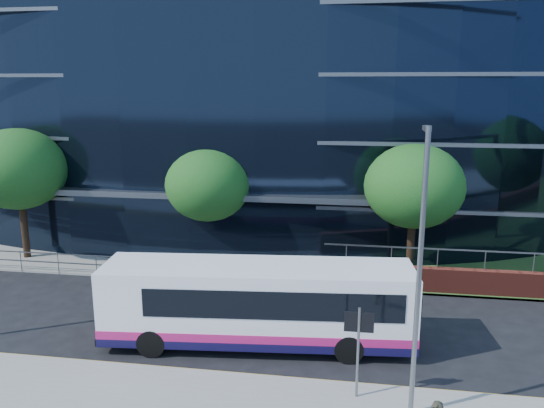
% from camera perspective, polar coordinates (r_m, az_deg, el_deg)
% --- Properties ---
extents(ground, '(200.00, 200.00, 0.00)m').
position_cam_1_polar(ground, '(18.75, -5.46, -16.51)').
color(ground, black).
rests_on(ground, ground).
extents(kerb, '(80.00, 0.25, 0.16)m').
position_cam_1_polar(kerb, '(17.87, -6.29, -17.81)').
color(kerb, gray).
rests_on(kerb, ground).
extents(yellow_line_outer, '(80.00, 0.08, 0.01)m').
position_cam_1_polar(yellow_line_outer, '(18.08, -6.11, -17.70)').
color(yellow_line_outer, gold).
rests_on(yellow_line_outer, ground).
extents(yellow_line_inner, '(80.00, 0.08, 0.01)m').
position_cam_1_polar(yellow_line_inner, '(18.20, -5.98, -17.46)').
color(yellow_line_inner, gold).
rests_on(yellow_line_inner, ground).
extents(far_forecourt, '(50.00, 8.00, 0.10)m').
position_cam_1_polar(far_forecourt, '(30.10, -11.44, -5.12)').
color(far_forecourt, gray).
rests_on(far_forecourt, ground).
extents(glass_office, '(44.00, 23.10, 16.00)m').
position_cam_1_polar(glass_office, '(37.60, -3.81, 10.95)').
color(glass_office, black).
rests_on(glass_office, ground).
extents(guard_railings, '(24.00, 0.05, 1.10)m').
position_cam_1_polar(guard_railings, '(27.18, -18.40, -5.77)').
color(guard_railings, slate).
rests_on(guard_railings, ground).
extents(street_sign, '(0.85, 0.09, 2.80)m').
position_cam_1_polar(street_sign, '(15.87, 9.30, -13.59)').
color(street_sign, slate).
rests_on(street_sign, pavement_near).
extents(tree_far_a, '(4.95, 4.95, 6.98)m').
position_cam_1_polar(tree_far_a, '(30.50, -25.63, 3.40)').
color(tree_far_a, black).
rests_on(tree_far_a, ground).
extents(tree_far_b, '(4.29, 4.29, 6.05)m').
position_cam_1_polar(tree_far_b, '(26.79, -6.89, 2.02)').
color(tree_far_b, black).
rests_on(tree_far_b, ground).
extents(tree_far_c, '(4.62, 4.62, 6.51)m').
position_cam_1_polar(tree_far_c, '(25.41, 15.04, 1.84)').
color(tree_far_c, black).
rests_on(tree_far_c, ground).
extents(streetlight_east, '(0.15, 0.77, 8.00)m').
position_cam_1_polar(streetlight_east, '(14.55, 15.59, -6.59)').
color(streetlight_east, slate).
rests_on(streetlight_east, pavement_near).
extents(city_bus, '(11.14, 3.50, 2.97)m').
position_cam_1_polar(city_bus, '(19.09, -1.28, -10.63)').
color(city_bus, white).
rests_on(city_bus, ground).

